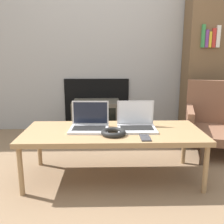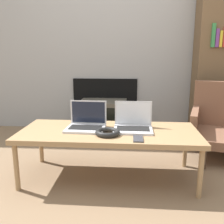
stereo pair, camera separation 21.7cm
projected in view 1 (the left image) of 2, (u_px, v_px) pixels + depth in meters
The scene contains 10 objects.
ground_plane at pixel (114, 197), 1.70m from camera, with size 14.00×14.00×0.00m, color #7A6047.
wall_back at pixel (110, 27), 3.04m from camera, with size 7.00×0.08×2.60m.
table at pixel (113, 134), 1.91m from camera, with size 1.35×0.57×0.39m.
laptop_left at pixel (90, 124), 1.93m from camera, with size 0.30×0.26×0.21m.
laptop_right at pixel (136, 123), 1.94m from camera, with size 0.29×0.25×0.21m.
headphones at pixel (113, 132), 1.79m from camera, with size 0.18×0.18×0.04m.
phone at pixel (145, 138), 1.72m from camera, with size 0.07×0.13×0.01m.
tv at pixel (96, 118), 3.03m from camera, with size 0.55×0.42×0.41m.
armchair at pixel (220, 119), 2.51m from camera, with size 0.82×0.81×0.69m.
bookshelf at pixel (223, 56), 2.96m from camera, with size 0.89×0.32×1.88m.
Camera 1 is at (-0.05, -1.53, 0.95)m, focal length 40.00 mm.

